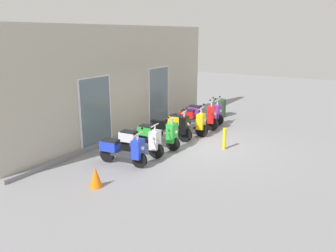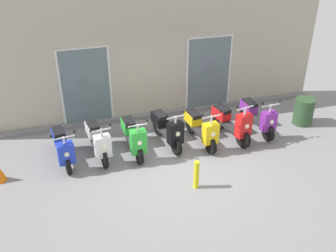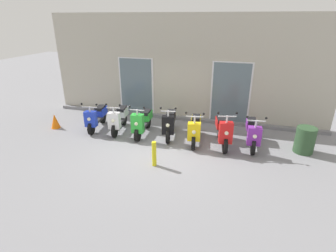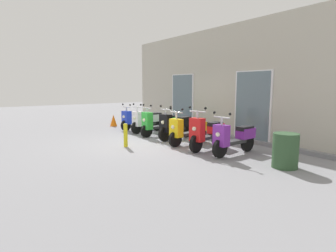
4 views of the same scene
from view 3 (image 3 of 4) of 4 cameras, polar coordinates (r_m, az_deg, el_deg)
name	(u,v)px [view 3 (image 3 of 4)]	position (r m, az deg, el deg)	size (l,w,h in m)	color
ground_plane	(160,149)	(8.08, -1.79, -5.04)	(40.00, 40.00, 0.00)	gray
storefront_facade	(183,70)	(10.12, 3.16, 11.89)	(10.56, 0.50, 3.88)	#B2AD9E
scooter_blue	(97,117)	(9.73, -15.12, 1.96)	(0.60, 1.51, 1.10)	black
scooter_white	(119,118)	(9.33, -10.53, 1.67)	(0.57, 1.53, 1.15)	black
scooter_green	(142,122)	(8.94, -5.53, 0.93)	(0.54, 1.56, 1.17)	black
scooter_black	(170,123)	(8.75, 0.36, 0.67)	(0.62, 1.57, 1.19)	black
scooter_yellow	(195,128)	(8.43, 5.84, -0.50)	(0.59, 1.60, 1.17)	black
scooter_red	(223,130)	(8.31, 11.75, -0.94)	(0.72, 1.57, 1.26)	black
scooter_purple	(252,132)	(8.49, 17.69, -1.26)	(0.58, 1.64, 1.17)	black
trash_bin	(305,140)	(8.73, 27.40, -2.69)	(0.56, 0.56, 0.78)	#2D4C2D
traffic_cone	(55,121)	(10.35, -23.15, 0.98)	(0.32, 0.32, 0.52)	orange
curb_bollard	(154,154)	(7.09, -3.00, -6.01)	(0.12, 0.12, 0.70)	yellow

